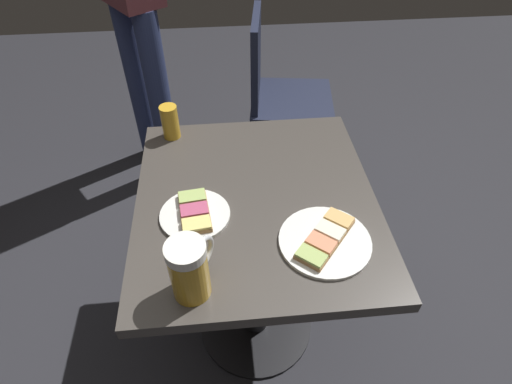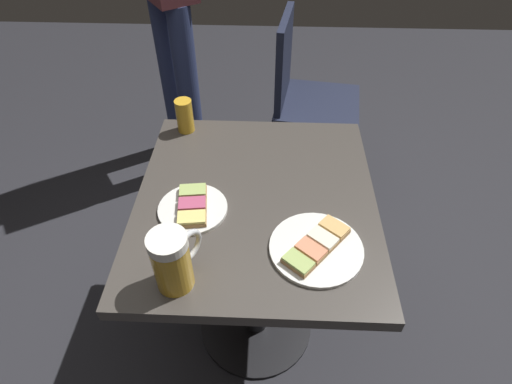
{
  "view_description": "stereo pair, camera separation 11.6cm",
  "coord_description": "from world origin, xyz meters",
  "px_view_note": "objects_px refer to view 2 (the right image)",
  "views": [
    {
      "loc": [
        0.83,
        -0.08,
        1.55
      ],
      "look_at": [
        0.0,
        0.0,
        0.74
      ],
      "focal_mm": 29.05,
      "sensor_mm": 36.0,
      "label": 1
    },
    {
      "loc": [
        0.83,
        0.03,
        1.55
      ],
      "look_at": [
        0.0,
        0.0,
        0.74
      ],
      "focal_mm": 29.05,
      "sensor_mm": 36.0,
      "label": 2
    }
  ],
  "objects_px": {
    "beer_glass_small": "(185,116)",
    "cafe_chair": "(305,96)",
    "plate_far": "(316,247)",
    "plate_near": "(193,207)",
    "beer_mug": "(173,260)"
  },
  "relations": [
    {
      "from": "plate_near",
      "to": "beer_mug",
      "type": "bearing_deg",
      "value": -0.29
    },
    {
      "from": "plate_near",
      "to": "cafe_chair",
      "type": "bearing_deg",
      "value": 158.66
    },
    {
      "from": "plate_far",
      "to": "cafe_chair",
      "type": "distance_m",
      "value": 1.07
    },
    {
      "from": "beer_glass_small",
      "to": "beer_mug",
      "type": "bearing_deg",
      "value": 7.33
    },
    {
      "from": "plate_near",
      "to": "beer_glass_small",
      "type": "relative_size",
      "value": 1.68
    },
    {
      "from": "plate_far",
      "to": "beer_mug",
      "type": "height_order",
      "value": "beer_mug"
    },
    {
      "from": "plate_near",
      "to": "cafe_chair",
      "type": "height_order",
      "value": "cafe_chair"
    },
    {
      "from": "beer_mug",
      "to": "cafe_chair",
      "type": "height_order",
      "value": "cafe_chair"
    },
    {
      "from": "beer_mug",
      "to": "beer_glass_small",
      "type": "bearing_deg",
      "value": -172.67
    },
    {
      "from": "plate_far",
      "to": "beer_mug",
      "type": "relative_size",
      "value": 1.48
    },
    {
      "from": "beer_glass_small",
      "to": "cafe_chair",
      "type": "relative_size",
      "value": 0.13
    },
    {
      "from": "beer_mug",
      "to": "cafe_chair",
      "type": "xyz_separation_m",
      "value": [
        -1.16,
        0.36,
        -0.27
      ]
    },
    {
      "from": "beer_mug",
      "to": "cafe_chair",
      "type": "distance_m",
      "value": 1.25
    },
    {
      "from": "plate_near",
      "to": "cafe_chair",
      "type": "xyz_separation_m",
      "value": [
        -0.93,
        0.36,
        -0.2
      ]
    },
    {
      "from": "plate_far",
      "to": "beer_glass_small",
      "type": "height_order",
      "value": "beer_glass_small"
    }
  ]
}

